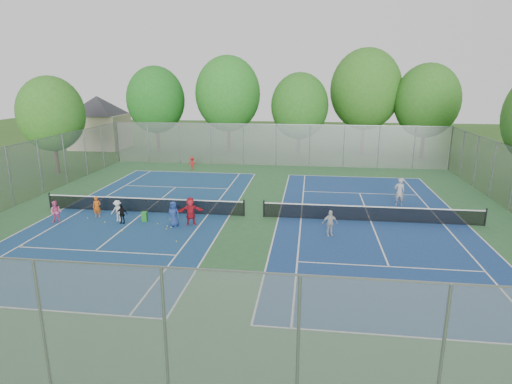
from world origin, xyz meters
TOP-DOWN VIEW (x-y plane):
  - ground at (0.00, 0.00)m, footprint 120.00×120.00m
  - court_pad at (0.00, 0.00)m, footprint 32.00×32.00m
  - court_left at (-7.00, 0.00)m, footprint 10.97×23.77m
  - court_right at (7.00, 0.00)m, footprint 10.97×23.77m
  - net_left at (-7.00, 0.00)m, footprint 12.87×0.10m
  - net_right at (7.00, 0.00)m, footprint 12.87×0.10m
  - fence_north at (0.00, 16.00)m, footprint 32.00×0.10m
  - fence_south at (0.00, -16.00)m, footprint 32.00×0.10m
  - fence_west at (-16.00, 0.00)m, footprint 0.10×32.00m
  - house at (-22.00, 24.00)m, footprint 11.03×11.03m
  - tree_nw at (-14.00, 22.00)m, footprint 6.40×6.40m
  - tree_nl at (-6.00, 23.00)m, footprint 7.20×7.20m
  - tree_nc at (2.00, 21.00)m, footprint 6.00×6.00m
  - tree_nr at (9.00, 24.00)m, footprint 7.60×7.60m
  - tree_ne at (15.00, 22.00)m, footprint 6.60×6.60m
  - tree_side_w at (-19.00, 10.00)m, footprint 5.60×5.60m
  - ball_crate at (-5.21, 1.07)m, footprint 0.39×0.39m
  - ball_hopper at (-6.29, -1.76)m, footprint 0.34×0.34m
  - student_a at (-9.44, -1.36)m, footprint 0.54×0.42m
  - student_b at (-11.28, -2.70)m, footprint 0.73×0.62m
  - student_c at (-7.87, -1.89)m, footprint 0.84×0.49m
  - student_d at (-7.46, -2.27)m, footprint 0.68×0.30m
  - student_e at (-4.31, -2.34)m, footprint 0.78×0.56m
  - student_f at (-3.41, -1.97)m, footprint 1.59×0.94m
  - child_far_baseline at (-7.49, 12.91)m, footprint 0.84×0.53m
  - instructor at (9.24, 3.56)m, footprint 0.70×0.47m
  - teen_court_b at (4.48, -2.73)m, footprint 0.90×0.53m
  - tennis_ball_0 at (-6.87, -3.59)m, footprint 0.07×0.07m
  - tennis_ball_1 at (-3.40, -4.73)m, footprint 0.07×0.07m
  - tennis_ball_2 at (-10.98, -6.26)m, footprint 0.07×0.07m
  - tennis_ball_3 at (-4.87, -1.34)m, footprint 0.07×0.07m
  - tennis_ball_4 at (-4.65, -2.52)m, footprint 0.07×0.07m
  - tennis_ball_5 at (-4.37, -2.69)m, footprint 0.07×0.07m
  - tennis_ball_6 at (-9.92, -1.70)m, footprint 0.07×0.07m
  - tennis_ball_7 at (-4.55, -2.97)m, footprint 0.07×0.07m
  - tennis_ball_8 at (-8.51, -2.34)m, footprint 0.07×0.07m
  - tennis_ball_9 at (-5.34, -2.17)m, footprint 0.07×0.07m

SIDE VIEW (x-z plane):
  - ground at x=0.00m, z-range 0.00..0.00m
  - court_pad at x=0.00m, z-range 0.00..0.01m
  - court_left at x=-7.00m, z-range 0.01..0.02m
  - court_right at x=7.00m, z-range 0.01..0.02m
  - tennis_ball_0 at x=-6.87m, z-range 0.00..0.07m
  - tennis_ball_1 at x=-3.40m, z-range 0.00..0.07m
  - tennis_ball_2 at x=-10.98m, z-range 0.00..0.07m
  - tennis_ball_3 at x=-4.87m, z-range 0.00..0.07m
  - tennis_ball_4 at x=-4.65m, z-range 0.00..0.07m
  - tennis_ball_5 at x=-4.37m, z-range 0.00..0.07m
  - tennis_ball_6 at x=-9.92m, z-range 0.00..0.07m
  - tennis_ball_7 at x=-4.55m, z-range 0.00..0.07m
  - tennis_ball_8 at x=-8.51m, z-range 0.00..0.07m
  - tennis_ball_9 at x=-5.34m, z-range 0.00..0.07m
  - ball_crate at x=-5.21m, z-range 0.00..0.28m
  - ball_hopper at x=-6.29m, z-range 0.00..0.60m
  - net_left at x=-7.00m, z-range 0.00..0.91m
  - net_right at x=7.00m, z-range 0.00..0.91m
  - student_d at x=-7.46m, z-range 0.00..1.15m
  - child_far_baseline at x=-7.49m, z-range 0.00..1.24m
  - student_c at x=-7.87m, z-range 0.00..1.28m
  - student_a at x=-9.44m, z-range 0.00..1.30m
  - student_b at x=-11.28m, z-range 0.00..1.34m
  - teen_court_b at x=4.48m, z-range 0.00..1.43m
  - student_e at x=-4.31m, z-range 0.00..1.48m
  - student_f at x=-3.41m, z-range 0.00..1.64m
  - instructor at x=9.24m, z-range 0.00..1.89m
  - fence_north at x=0.00m, z-range 0.00..4.00m
  - fence_south at x=0.00m, z-range 0.00..4.00m
  - fence_west at x=-16.00m, z-range 0.00..4.00m
  - house at x=-22.00m, z-range 0.56..7.86m
  - tree_side_w at x=-19.00m, z-range 1.01..9.48m
  - tree_nc at x=2.00m, z-range 0.97..9.82m
  - tree_nw at x=-14.00m, z-range 1.10..10.68m
  - tree_ne at x=15.00m, z-range 1.08..10.85m
  - tree_nl at x=-6.00m, z-range 1.20..11.89m
  - tree_nr at x=9.00m, z-range 1.33..12.75m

